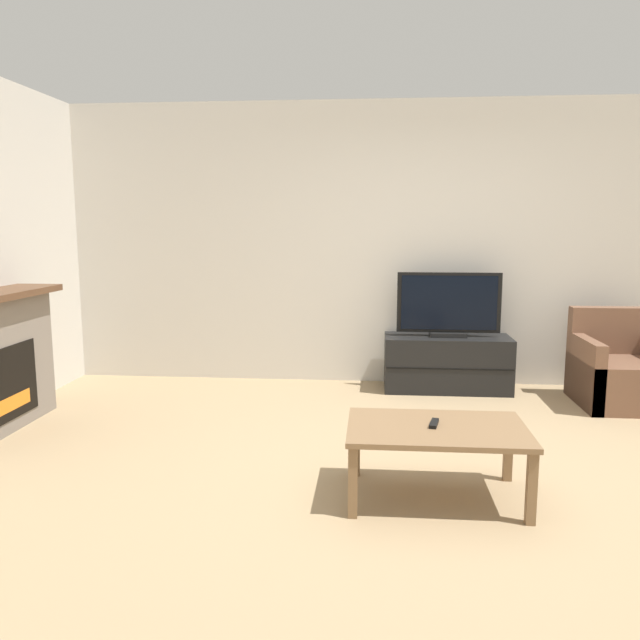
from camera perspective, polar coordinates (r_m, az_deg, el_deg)
The scene contains 7 objects.
ground_plane at distance 4.10m, azimuth 11.87°, elevation -13.55°, with size 24.00×24.00×0.00m, color #9E8460.
wall_back at distance 6.11m, azimuth 9.66°, elevation 6.82°, with size 12.00×0.06×2.70m.
tv_stand at distance 5.97m, azimuth 11.52°, elevation -3.90°, with size 1.16×0.47×0.51m.
tv at distance 5.87m, azimuth 11.68°, elevation 1.19°, with size 0.95×0.18×0.60m.
armchair at distance 5.96m, azimuth 25.66°, elevation -4.43°, with size 0.70×0.76×0.81m.
coffee_table at distance 3.62m, azimuth 10.62°, elevation -10.29°, with size 1.00×0.65×0.42m.
remote at distance 3.62m, azimuth 10.38°, elevation -9.28°, with size 0.07×0.16×0.02m.
Camera 1 is at (-0.50, -3.76, 1.54)m, focal length 35.00 mm.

